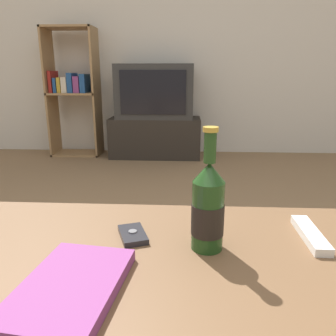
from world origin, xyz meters
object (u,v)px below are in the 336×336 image
object	(u,v)px
bookshelf	(73,90)
remote_control	(310,234)
television	(155,92)
cell_phone	(133,235)
beer_bottle	(208,208)
tv_stand	(155,137)
table_book	(70,288)

from	to	relation	value
bookshelf	remote_control	bearing A→B (deg)	-61.16
remote_control	television	bearing A→B (deg)	103.90
bookshelf	cell_phone	xyz separation A→B (m)	(1.04, -2.67, -0.21)
bookshelf	remote_control	distance (m)	3.04
television	bookshelf	bearing A→B (deg)	176.27
beer_bottle	tv_stand	bearing A→B (deg)	97.76
cell_phone	table_book	xyz separation A→B (m)	(-0.08, -0.21, 0.00)
television	beer_bottle	bearing A→B (deg)	-82.23
remote_control	table_book	size ratio (longest dim) A/B	0.64
television	cell_phone	bearing A→B (deg)	-85.89
cell_phone	table_book	world-z (taller)	table_book
television	remote_control	world-z (taller)	television
television	bookshelf	distance (m)	0.85
tv_stand	bookshelf	bearing A→B (deg)	176.54
bookshelf	cell_phone	distance (m)	2.87
television	beer_bottle	xyz separation A→B (m)	(0.36, -2.65, -0.12)
bookshelf	table_book	size ratio (longest dim) A/B	4.64
television	beer_bottle	world-z (taller)	television
bookshelf	table_book	xyz separation A→B (m)	(0.96, -2.89, -0.21)
bookshelf	remote_control	size ratio (longest dim) A/B	7.22
bookshelf	beer_bottle	distance (m)	2.97
beer_bottle	table_book	xyz separation A→B (m)	(-0.25, -0.18, -0.09)
television	cell_phone	size ratio (longest dim) A/B	6.81
remote_control	table_book	xyz separation A→B (m)	(-0.50, -0.23, 0.00)
television	remote_control	bearing A→B (deg)	-76.75
television	remote_control	distance (m)	2.68
television	tv_stand	bearing A→B (deg)	90.00
tv_stand	table_book	distance (m)	2.85
bookshelf	beer_bottle	bearing A→B (deg)	-65.92
table_book	television	bearing A→B (deg)	99.41
cell_phone	remote_control	size ratio (longest dim) A/B	0.63
bookshelf	remote_control	world-z (taller)	bookshelf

